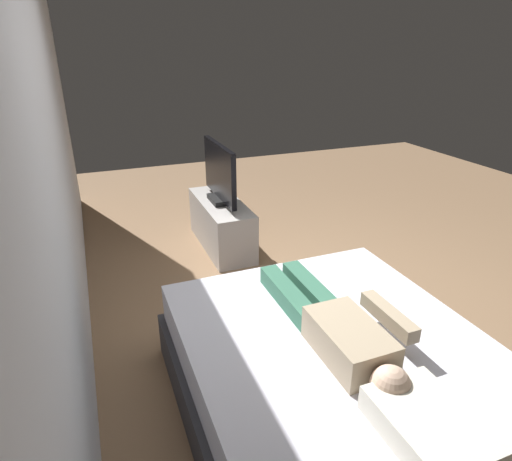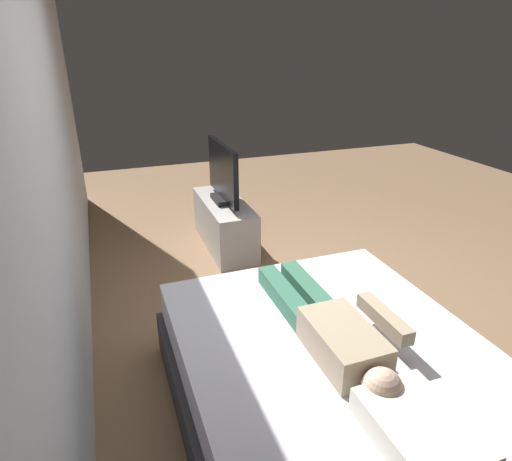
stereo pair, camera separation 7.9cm
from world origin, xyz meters
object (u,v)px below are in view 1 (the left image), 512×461
at_px(remote, 382,308).
at_px(tv_stand, 221,224).
at_px(tv, 220,174).
at_px(person, 338,327).
at_px(bed, 337,383).
at_px(pillow, 429,427).

bearing_deg(remote, tv_stand, 7.59).
xyz_separation_m(tv_stand, tv, (-0.00, -0.00, 0.53)).
height_order(remote, tv_stand, remote).
distance_m(tv_stand, tv, 0.53).
height_order(tv_stand, tv, tv).
bearing_deg(person, remote, -69.53).
height_order(bed, pillow, pillow).
xyz_separation_m(person, tv, (2.41, -0.10, 0.16)).
bearing_deg(remote, tv, 7.59).
bearing_deg(tv_stand, bed, 177.78).
bearing_deg(person, tv_stand, -2.46).
xyz_separation_m(pillow, tv, (3.09, -0.09, 0.18)).
relative_size(remote, tv, 0.17).
relative_size(bed, person, 1.54).
bearing_deg(tv, tv_stand, 7.13).
xyz_separation_m(bed, pillow, (-0.65, 0.00, 0.34)).
height_order(pillow, tv_stand, pillow).
xyz_separation_m(bed, person, (0.03, 0.01, 0.36)).
xyz_separation_m(person, remote, (0.15, -0.40, -0.07)).
xyz_separation_m(pillow, tv_stand, (3.09, -0.09, -0.35)).
bearing_deg(person, bed, -162.57).
bearing_deg(pillow, tv, -1.76).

